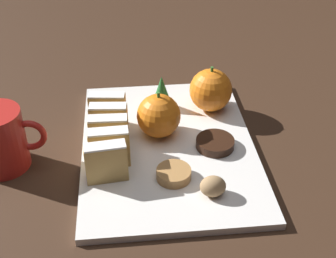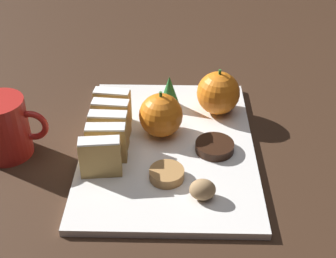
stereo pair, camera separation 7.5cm
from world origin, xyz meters
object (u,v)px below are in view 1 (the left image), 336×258
walnut (213,186)px  coffee_mug (0,140)px  chocolate_cookie (215,143)px  orange_near (159,116)px  orange_far (211,90)px

walnut → coffee_mug: (-0.31, 0.11, 0.02)m
chocolate_cookie → coffee_mug: (-0.34, 0.00, 0.03)m
orange_near → coffee_mug: (-0.25, -0.04, 0.00)m
coffee_mug → chocolate_cookie: bearing=-0.3°
chocolate_cookie → walnut: bearing=-102.3°
orange_near → coffee_mug: coffee_mug is taller
orange_near → walnut: bearing=-67.7°
chocolate_cookie → orange_near: bearing=152.7°
chocolate_cookie → coffee_mug: bearing=179.7°
orange_near → orange_far: 0.12m
walnut → orange_near: bearing=112.3°
orange_near → coffee_mug: 0.25m
orange_far → chocolate_cookie: 0.12m
chocolate_cookie → coffee_mug: coffee_mug is taller
orange_far → chocolate_cookie: size_ratio=1.36×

